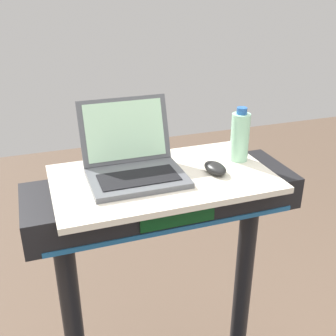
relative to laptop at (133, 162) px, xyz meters
The scene contains 4 objects.
desk_board 0.11m from the laptop, 24.36° to the right, with size 0.71×0.42×0.02m, color beige.
laptop is the anchor object (origin of this frame).
computer_mouse 0.27m from the laptop, 15.80° to the right, with size 0.06×0.10×0.03m, color black.
water_bottle 0.39m from the laptop, ahead, with size 0.06×0.06×0.19m.
Camera 1 is at (-0.38, -0.44, 1.75)m, focal length 43.84 mm.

